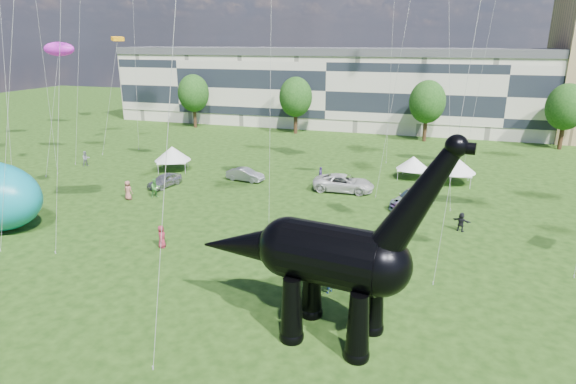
% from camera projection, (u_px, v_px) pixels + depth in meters
% --- Properties ---
extents(ground, '(220.00, 220.00, 0.00)m').
position_uv_depth(ground, '(219.00, 321.00, 25.75)').
color(ground, '#16330C').
rests_on(ground, ground).
extents(terrace_row, '(78.00, 11.00, 12.00)m').
position_uv_depth(terrace_row, '(333.00, 91.00, 82.50)').
color(terrace_row, beige).
rests_on(terrace_row, ground).
extents(tree_far_left, '(5.20, 5.20, 9.44)m').
position_uv_depth(tree_far_left, '(193.00, 90.00, 80.71)').
color(tree_far_left, '#382314').
rests_on(tree_far_left, ground).
extents(tree_mid_left, '(5.20, 5.20, 9.44)m').
position_uv_depth(tree_mid_left, '(296.00, 94.00, 75.43)').
color(tree_mid_left, '#382314').
rests_on(tree_mid_left, ground).
extents(tree_mid_right, '(5.20, 5.20, 9.44)m').
position_uv_depth(tree_mid_right, '(428.00, 98.00, 69.55)').
color(tree_mid_right, '#382314').
rests_on(tree_mid_right, ground).
extents(tree_far_right, '(5.20, 5.20, 9.44)m').
position_uv_depth(tree_far_right, '(567.00, 103.00, 64.27)').
color(tree_far_right, '#382314').
rests_on(tree_far_right, ground).
extents(dinosaur_sculpture, '(13.80, 4.42, 11.23)m').
position_uv_depth(dinosaur_sculpture, '(323.00, 257.00, 23.55)').
color(dinosaur_sculpture, black).
rests_on(dinosaur_sculpture, ground).
extents(car_silver, '(2.32, 4.23, 1.36)m').
position_uv_depth(car_silver, '(165.00, 180.00, 49.15)').
color(car_silver, '#A9A8AD').
rests_on(car_silver, ground).
extents(car_grey, '(4.24, 1.97, 1.34)m').
position_uv_depth(car_grey, '(245.00, 175.00, 51.24)').
color(car_grey, gray).
rests_on(car_grey, ground).
extents(car_white, '(6.12, 3.06, 1.66)m').
position_uv_depth(car_white, '(344.00, 183.00, 47.66)').
color(car_white, silver).
rests_on(car_white, ground).
extents(car_dark, '(4.44, 6.05, 1.63)m').
position_uv_depth(car_dark, '(414.00, 198.00, 43.25)').
color(car_dark, '#595960').
rests_on(car_dark, ground).
extents(gazebo_near, '(3.96, 3.96, 2.47)m').
position_uv_depth(gazebo_near, '(413.00, 163.00, 51.74)').
color(gazebo_near, white).
rests_on(gazebo_near, ground).
extents(gazebo_far, '(4.28, 4.28, 2.91)m').
position_uv_depth(gazebo_far, '(455.00, 165.00, 49.82)').
color(gazebo_far, white).
rests_on(gazebo_far, ground).
extents(gazebo_left, '(5.35, 5.35, 2.82)m').
position_uv_depth(gazebo_left, '(172.00, 154.00, 54.85)').
color(gazebo_left, silver).
rests_on(gazebo_left, ground).
extents(visitors, '(56.32, 39.19, 1.88)m').
position_uv_depth(visitors, '(262.00, 215.00, 38.77)').
color(visitors, gray).
rests_on(visitors, ground).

